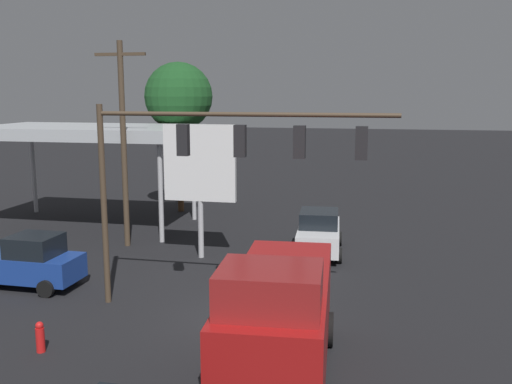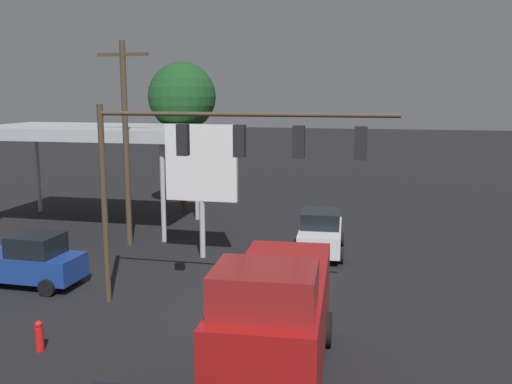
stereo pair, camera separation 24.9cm
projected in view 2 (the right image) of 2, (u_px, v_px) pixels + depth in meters
ground_plane at (242, 320)px, 18.03m from camera, size 200.00×200.00×0.00m
traffic_signal_assembly at (216, 155)px, 17.95m from camera, size 9.62×0.43×6.73m
utility_pole at (126, 140)px, 26.04m from camera, size 2.40×0.26×9.38m
gas_station_canopy at (91, 133)px, 30.21m from camera, size 11.18×6.30×5.37m
price_sign at (201, 166)px, 24.25m from camera, size 3.15×0.27×5.78m
hatchback_crossing at (32, 261)px, 21.07m from camera, size 3.84×2.03×1.97m
delivery_truck at (276, 319)px, 13.76m from camera, size 2.87×6.92×3.58m
sedan_waiting at (321, 233)px, 25.37m from camera, size 2.28×4.50×1.93m
street_tree at (182, 97)px, 33.53m from camera, size 4.00×4.00×8.88m
fire_hydrant at (39, 336)px, 15.80m from camera, size 0.24×0.24×0.88m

